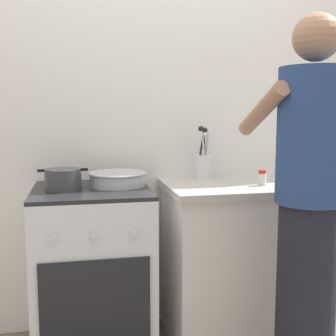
# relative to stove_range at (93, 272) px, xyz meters

# --- Properties ---
(back_wall) EXTENTS (3.20, 0.10, 2.50)m
(back_wall) POSITION_rel_stove_range_xyz_m (0.55, 0.35, 0.80)
(back_wall) COLOR silver
(back_wall) RESTS_ON ground
(countertop) EXTENTS (1.00, 0.60, 0.90)m
(countertop) POSITION_rel_stove_range_xyz_m (0.90, 0.00, 0.00)
(countertop) COLOR silver
(countertop) RESTS_ON ground
(stove_range) EXTENTS (0.60, 0.62, 0.90)m
(stove_range) POSITION_rel_stove_range_xyz_m (0.00, 0.00, 0.00)
(stove_range) COLOR silver
(stove_range) RESTS_ON ground
(pot) EXTENTS (0.25, 0.18, 0.11)m
(pot) POSITION_rel_stove_range_xyz_m (-0.14, -0.02, 0.50)
(pot) COLOR #38383D
(pot) RESTS_ON stove_range
(mixing_bowl) EXTENTS (0.31, 0.31, 0.08)m
(mixing_bowl) POSITION_rel_stove_range_xyz_m (0.14, 0.05, 0.49)
(mixing_bowl) COLOR #B7B7BC
(mixing_bowl) RESTS_ON stove_range
(utensil_crock) EXTENTS (0.10, 0.10, 0.31)m
(utensil_crock) POSITION_rel_stove_range_xyz_m (0.66, 0.20, 0.54)
(utensil_crock) COLOR silver
(utensil_crock) RESTS_ON countertop
(spice_bottle) EXTENTS (0.04, 0.04, 0.08)m
(spice_bottle) POSITION_rel_stove_range_xyz_m (0.91, -0.09, 0.49)
(spice_bottle) COLOR silver
(spice_bottle) RESTS_ON countertop
(person) EXTENTS (0.41, 0.50, 1.70)m
(person) POSITION_rel_stove_range_xyz_m (0.92, -0.55, 0.41)
(person) COLOR black
(person) RESTS_ON ground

